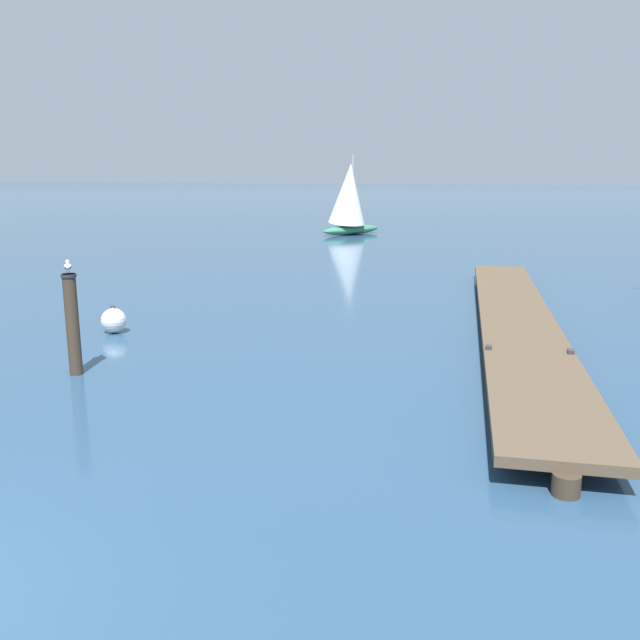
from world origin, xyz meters
The scene contains 5 objects.
floating_dock centered at (5.68, 13.56, 0.36)m, with size 3.20×18.37×0.53m.
mooring_piling centered at (-2.81, 7.24, 1.06)m, with size 0.30×0.30×2.05m.
perched_seagull centered at (-2.81, 7.24, 2.20)m, with size 0.28×0.33×0.26m.
mooring_buoy centered at (-4.10, 10.57, 0.32)m, with size 0.63×0.63×0.71m.
distant_sailboat centered at (-4.87, 38.15, 2.30)m, with size 3.66×4.52×5.04m.
Camera 1 is at (5.61, -3.84, 4.03)m, focal length 37.66 mm.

